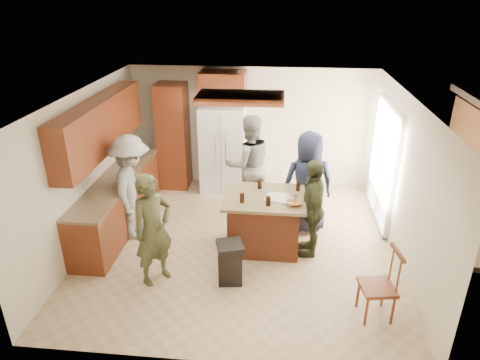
# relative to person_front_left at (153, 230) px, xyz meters

# --- Properties ---
(person_front_left) EXTENTS (0.74, 0.76, 1.68)m
(person_front_left) POSITION_rel_person_front_left_xyz_m (0.00, 0.00, 0.00)
(person_front_left) COLOR #404327
(person_front_left) RESTS_ON ground
(person_behind_left) EXTENTS (1.06, 0.84, 1.90)m
(person_behind_left) POSITION_rel_person_front_left_xyz_m (1.17, 2.26, 0.11)
(person_behind_left) COLOR gray
(person_behind_left) RESTS_ON ground
(person_behind_right) EXTENTS (0.96, 0.71, 1.80)m
(person_behind_right) POSITION_rel_person_front_left_xyz_m (2.22, 1.67, 0.06)
(person_behind_right) COLOR #181D30
(person_behind_right) RESTS_ON ground
(person_side_right) EXTENTS (0.49, 0.95, 1.61)m
(person_side_right) POSITION_rel_person_front_left_xyz_m (2.26, 0.94, -0.03)
(person_side_right) COLOR #353821
(person_side_right) RESTS_ON ground
(person_counter) EXTENTS (0.73, 1.24, 1.81)m
(person_counter) POSITION_rel_person_front_left_xyz_m (-0.69, 1.16, 0.07)
(person_counter) COLOR gray
(person_counter) RESTS_ON ground
(left_cabinetry) EXTENTS (0.64, 3.00, 2.30)m
(left_cabinetry) POSITION_rel_person_front_left_xyz_m (-1.13, 1.45, 0.12)
(left_cabinetry) COLOR maroon
(left_cabinetry) RESTS_ON ground
(back_wall_units) EXTENTS (1.80, 0.60, 2.45)m
(back_wall_units) POSITION_rel_person_front_left_xyz_m (-0.22, 3.25, 0.54)
(back_wall_units) COLOR maroon
(back_wall_units) RESTS_ON ground
(refrigerator) EXTENTS (0.90, 0.76, 1.80)m
(refrigerator) POSITION_rel_person_front_left_xyz_m (0.56, 3.17, 0.06)
(refrigerator) COLOR white
(refrigerator) RESTS_ON ground
(kitchen_island) EXTENTS (1.28, 1.03, 0.93)m
(kitchen_island) POSITION_rel_person_front_left_xyz_m (1.51, 1.02, -0.36)
(kitchen_island) COLOR brown
(kitchen_island) RESTS_ON ground
(island_items) EXTENTS (0.96, 0.70, 0.15)m
(island_items) POSITION_rel_person_front_left_xyz_m (1.75, 0.93, 0.13)
(island_items) COLOR silver
(island_items) RESTS_ON kitchen_island
(trash_bin) EXTENTS (0.45, 0.45, 0.63)m
(trash_bin) POSITION_rel_person_front_left_xyz_m (1.07, 0.07, -0.52)
(trash_bin) COLOR black
(trash_bin) RESTS_ON ground
(spindle_chair) EXTENTS (0.48, 0.48, 0.99)m
(spindle_chair) POSITION_rel_person_front_left_xyz_m (3.05, -0.47, -0.39)
(spindle_chair) COLOR maroon
(spindle_chair) RESTS_ON ground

